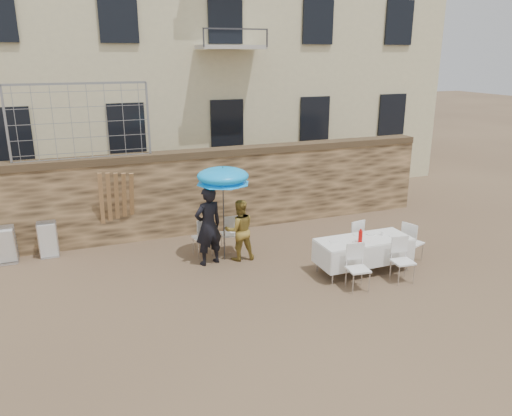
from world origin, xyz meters
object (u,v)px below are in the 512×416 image
object	(u,v)px
woman_dress	(240,230)
couple_chair_right	(230,233)
chair_stack_right	(48,237)
banquet_table	(364,241)
table_chair_side	(412,241)
couple_chair_left	(203,236)
umbrella	(223,179)
table_chair_front_right	(403,261)
chair_stack_left	(7,242)
soda_bottle	(360,237)
table_chair_back	(352,238)
table_chair_front_left	(358,268)
man_suit	(208,226)

from	to	relation	value
woman_dress	couple_chair_right	size ratio (longest dim) A/B	1.52
chair_stack_right	woman_dress	bearing A→B (deg)	-23.88
banquet_table	table_chair_side	xyz separation A→B (m)	(1.40, 0.10, -0.25)
couple_chair_left	banquet_table	bearing A→B (deg)	137.58
umbrella	table_chair_side	world-z (taller)	umbrella
couple_chair_right	table_chair_front_right	size ratio (longest dim) A/B	1.00
chair_stack_left	table_chair_side	bearing A→B (deg)	-21.03
couple_chair_left	soda_bottle	bearing A→B (deg)	133.90
soda_bottle	table_chair_back	distance (m)	1.11
table_chair_front_left	chair_stack_left	bearing A→B (deg)	154.29
couple_chair_left	chair_stack_right	distance (m)	3.70
couple_chair_right	table_chair_side	xyz separation A→B (m)	(3.78, -2.09, 0.00)
table_chair_front_right	chair_stack_left	distance (m)	9.00
table_chair_front_right	chair_stack_left	bearing A→B (deg)	156.75
soda_bottle	table_chair_front_left	distance (m)	0.84
couple_chair_right	table_chair_front_right	distance (m)	4.11
soda_bottle	chair_stack_left	xyz separation A→B (m)	(-7.24, 3.65, -0.45)
table_chair_front_right	table_chair_side	xyz separation A→B (m)	(0.90, 0.85, 0.00)
table_chair_front_right	banquet_table	bearing A→B (deg)	128.59
umbrella	couple_chair_left	size ratio (longest dim) A/B	2.17
couple_chair_left	table_chair_back	size ratio (longest dim) A/B	1.00
table_chair_front_left	table_chair_side	xyz separation A→B (m)	(2.00, 0.85, 0.00)
table_chair_front_right	chair_stack_left	world-z (taller)	table_chair_front_right
chair_stack_right	couple_chair_right	bearing A→B (deg)	-17.52
table_chair_back	umbrella	bearing A→B (deg)	-28.98
couple_chair_left	couple_chair_right	world-z (taller)	same
chair_stack_left	man_suit	bearing A→B (deg)	-23.14
banquet_table	chair_stack_left	bearing A→B (deg)	154.82
soda_bottle	table_chair_front_left	size ratio (longest dim) A/B	0.27
umbrella	chair_stack_left	xyz separation A→B (m)	(-4.76, 1.76, -1.51)
table_chair_side	chair_stack_right	world-z (taller)	table_chair_side
man_suit	table_chair_side	distance (m)	4.76
umbrella	chair_stack_left	world-z (taller)	umbrella
banquet_table	chair_stack_left	size ratio (longest dim) A/B	2.28
man_suit	umbrella	world-z (taller)	umbrella
soda_bottle	woman_dress	bearing A→B (deg)	140.05
table_chair_front_right	table_chair_back	xyz separation A→B (m)	(-0.30, 1.55, 0.00)
chair_stack_right	table_chair_front_right	bearing A→B (deg)	-31.11
man_suit	chair_stack_right	xyz separation A→B (m)	(-3.46, 1.86, -0.47)
couple_chair_right	chair_stack_left	size ratio (longest dim) A/B	1.04
umbrella	table_chair_back	size ratio (longest dim) A/B	2.17
banquet_table	soda_bottle	xyz separation A→B (m)	(-0.20, -0.15, 0.17)
woman_dress	chair_stack_right	xyz separation A→B (m)	(-4.21, 1.86, -0.27)
table_chair_back	table_chair_side	distance (m)	1.39
man_suit	table_chair_front_left	distance (m)	3.47
man_suit	chair_stack_right	bearing A→B (deg)	-42.83
man_suit	soda_bottle	distance (m)	3.39
table_chair_side	chair_stack_left	size ratio (longest dim) A/B	1.04
couple_chair_left	chair_stack_right	bearing A→B (deg)	-27.86
couple_chair_left	umbrella	bearing A→B (deg)	124.56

